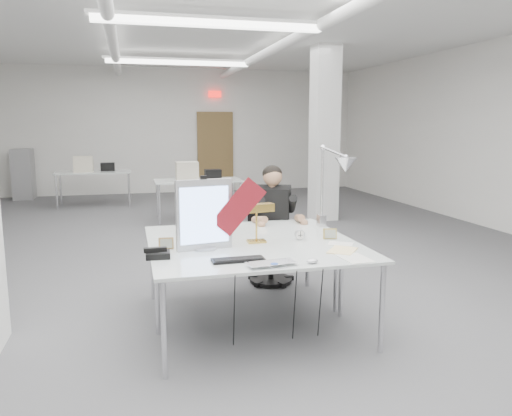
{
  "coord_description": "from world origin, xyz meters",
  "views": [
    {
      "loc": [
        -1.02,
        -6.24,
        1.79
      ],
      "look_at": [
        0.05,
        -2.0,
        1.05
      ],
      "focal_mm": 35.0,
      "sensor_mm": 36.0,
      "label": 1
    }
  ],
  "objects_px": {
    "monitor": "(204,215)",
    "architect_lamp": "(332,182)",
    "desk_main": "(265,256)",
    "beige_monitor": "(212,214)",
    "seated_person": "(272,205)",
    "desk_phone": "(158,255)",
    "bankers_lamp": "(256,222)",
    "office_chair": "(271,237)",
    "laptop": "(274,266)"
  },
  "relations": [
    {
      "from": "monitor",
      "to": "desk_phone",
      "type": "distance_m",
      "value": 0.51
    },
    {
      "from": "bankers_lamp",
      "to": "beige_monitor",
      "type": "distance_m",
      "value": 0.63
    },
    {
      "from": "seated_person",
      "to": "architect_lamp",
      "type": "height_order",
      "value": "architect_lamp"
    },
    {
      "from": "desk_main",
      "to": "architect_lamp",
      "type": "height_order",
      "value": "architect_lamp"
    },
    {
      "from": "desk_main",
      "to": "monitor",
      "type": "bearing_deg",
      "value": 147.27
    },
    {
      "from": "desk_main",
      "to": "beige_monitor",
      "type": "xyz_separation_m",
      "value": [
        -0.27,
        0.96,
        0.18
      ]
    },
    {
      "from": "monitor",
      "to": "bankers_lamp",
      "type": "distance_m",
      "value": 0.51
    },
    {
      "from": "desk_main",
      "to": "beige_monitor",
      "type": "height_order",
      "value": "beige_monitor"
    },
    {
      "from": "laptop",
      "to": "architect_lamp",
      "type": "relative_size",
      "value": 0.38
    },
    {
      "from": "laptop",
      "to": "architect_lamp",
      "type": "xyz_separation_m",
      "value": [
        0.89,
        1.07,
        0.47
      ]
    },
    {
      "from": "desk_main",
      "to": "beige_monitor",
      "type": "bearing_deg",
      "value": 105.75
    },
    {
      "from": "desk_main",
      "to": "desk_phone",
      "type": "relative_size",
      "value": 9.69
    },
    {
      "from": "seated_person",
      "to": "laptop",
      "type": "distance_m",
      "value": 1.93
    },
    {
      "from": "desk_main",
      "to": "bankers_lamp",
      "type": "distance_m",
      "value": 0.46
    },
    {
      "from": "bankers_lamp",
      "to": "architect_lamp",
      "type": "relative_size",
      "value": 0.38
    },
    {
      "from": "beige_monitor",
      "to": "monitor",
      "type": "bearing_deg",
      "value": -100.81
    },
    {
      "from": "beige_monitor",
      "to": "desk_phone",
      "type": "bearing_deg",
      "value": -119.99
    },
    {
      "from": "desk_main",
      "to": "seated_person",
      "type": "height_order",
      "value": "seated_person"
    },
    {
      "from": "beige_monitor",
      "to": "bankers_lamp",
      "type": "bearing_deg",
      "value": -57.34
    },
    {
      "from": "monitor",
      "to": "desk_phone",
      "type": "xyz_separation_m",
      "value": [
        -0.39,
        -0.18,
        -0.27
      ]
    },
    {
      "from": "desk_main",
      "to": "monitor",
      "type": "relative_size",
      "value": 3.07
    },
    {
      "from": "monitor",
      "to": "architect_lamp",
      "type": "bearing_deg",
      "value": 8.6
    },
    {
      "from": "office_chair",
      "to": "architect_lamp",
      "type": "xyz_separation_m",
      "value": [
        0.37,
        -0.83,
        0.71
      ]
    },
    {
      "from": "laptop",
      "to": "bankers_lamp",
      "type": "height_order",
      "value": "bankers_lamp"
    },
    {
      "from": "seated_person",
      "to": "desk_phone",
      "type": "bearing_deg",
      "value": -113.66
    },
    {
      "from": "office_chair",
      "to": "desk_phone",
      "type": "distance_m",
      "value": 1.95
    },
    {
      "from": "bankers_lamp",
      "to": "desk_phone",
      "type": "relative_size",
      "value": 2.0
    },
    {
      "from": "bankers_lamp",
      "to": "seated_person",
      "type": "bearing_deg",
      "value": 56.52
    },
    {
      "from": "office_chair",
      "to": "beige_monitor",
      "type": "xyz_separation_m",
      "value": [
        -0.76,
        -0.56,
        0.39
      ]
    },
    {
      "from": "monitor",
      "to": "bankers_lamp",
      "type": "xyz_separation_m",
      "value": [
        0.48,
        0.13,
        -0.11
      ]
    },
    {
      "from": "seated_person",
      "to": "desk_phone",
      "type": "distance_m",
      "value": 1.9
    },
    {
      "from": "laptop",
      "to": "desk_main",
      "type": "bearing_deg",
      "value": 77.36
    },
    {
      "from": "desk_phone",
      "to": "architect_lamp",
      "type": "height_order",
      "value": "architect_lamp"
    },
    {
      "from": "office_chair",
      "to": "seated_person",
      "type": "bearing_deg",
      "value": -69.53
    },
    {
      "from": "seated_person",
      "to": "laptop",
      "type": "height_order",
      "value": "seated_person"
    },
    {
      "from": "desk_phone",
      "to": "beige_monitor",
      "type": "xyz_separation_m",
      "value": [
        0.57,
        0.86,
        0.15
      ]
    },
    {
      "from": "desk_phone",
      "to": "beige_monitor",
      "type": "bearing_deg",
      "value": 59.4
    },
    {
      "from": "desk_main",
      "to": "desk_phone",
      "type": "height_order",
      "value": "desk_phone"
    },
    {
      "from": "desk_main",
      "to": "laptop",
      "type": "xyz_separation_m",
      "value": [
        -0.04,
        -0.38,
        0.03
      ]
    },
    {
      "from": "laptop",
      "to": "bankers_lamp",
      "type": "xyz_separation_m",
      "value": [
        0.07,
        0.8,
        0.17
      ]
    },
    {
      "from": "monitor",
      "to": "bankers_lamp",
      "type": "relative_size",
      "value": 1.58
    },
    {
      "from": "desk_main",
      "to": "bankers_lamp",
      "type": "height_order",
      "value": "bankers_lamp"
    },
    {
      "from": "seated_person",
      "to": "desk_main",
      "type": "bearing_deg",
      "value": -87.7
    },
    {
      "from": "laptop",
      "to": "desk_phone",
      "type": "xyz_separation_m",
      "value": [
        -0.8,
        0.49,
        0.01
      ]
    },
    {
      "from": "office_chair",
      "to": "beige_monitor",
      "type": "distance_m",
      "value": 1.02
    },
    {
      "from": "office_chair",
      "to": "desk_phone",
      "type": "height_order",
      "value": "office_chair"
    },
    {
      "from": "desk_main",
      "to": "beige_monitor",
      "type": "relative_size",
      "value": 5.05
    },
    {
      "from": "desk_phone",
      "to": "architect_lamp",
      "type": "xyz_separation_m",
      "value": [
        1.69,
        0.58,
        0.46
      ]
    },
    {
      "from": "seated_person",
      "to": "laptop",
      "type": "xyz_separation_m",
      "value": [
        -0.52,
        -1.86,
        -0.13
      ]
    },
    {
      "from": "desk_phone",
      "to": "architect_lamp",
      "type": "distance_m",
      "value": 1.84
    }
  ]
}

